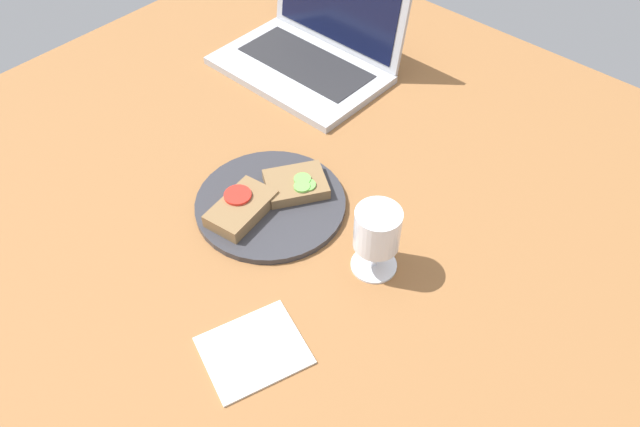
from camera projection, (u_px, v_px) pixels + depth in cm
name	position (u px, v px, depth cm)	size (l,w,h in cm)	color
wooden_table	(290.00, 204.00, 106.63)	(140.00, 140.00, 3.00)	brown
plate	(271.00, 204.00, 103.82)	(25.08, 25.08, 1.18)	#333338
sandwich_with_cucumber	(298.00, 185.00, 104.46)	(12.03, 12.66, 2.43)	brown
sandwich_with_tomato	(241.00, 208.00, 100.65)	(8.38, 12.25, 2.86)	brown
wine_glass	(377.00, 233.00, 90.01)	(7.10, 7.10, 11.87)	white
laptop	(312.00, 49.00, 129.23)	(34.63, 25.03, 19.99)	#ADAFB5
napkin	(254.00, 350.00, 85.51)	(11.44, 13.53, 0.40)	white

